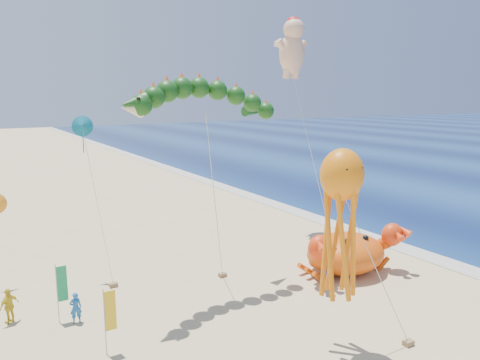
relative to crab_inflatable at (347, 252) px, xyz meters
name	(u,v)px	position (x,y,z in m)	size (l,w,h in m)	color
ground	(283,282)	(-4.64, 0.81, -1.45)	(320.00, 320.00, 0.00)	#D1B784
foam_strip	(409,250)	(7.36, 0.81, -1.44)	(320.00, 320.00, 0.00)	silver
crab_inflatable	(347,252)	(0.00, 0.00, 0.00)	(7.49, 5.03, 3.28)	#D64E0B
dragon_kite	(203,104)	(-9.53, 2.06, 9.77)	(10.48, 4.28, 12.37)	#123D10
cherub_kite	(293,47)	(3.39, 10.80, 14.30)	(2.31, 7.84, 18.15)	#F1BA93
octopus_kite	(341,212)	(-7.07, -6.64, 5.10)	(4.28, 2.88, 9.44)	orange
feather_flags	(5,309)	(-20.36, 1.12, 0.57)	(9.08, 5.28, 3.20)	gray
beachgoers	(123,302)	(-14.79, 1.47, -0.60)	(23.83, 6.41, 1.88)	#1B5BA2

